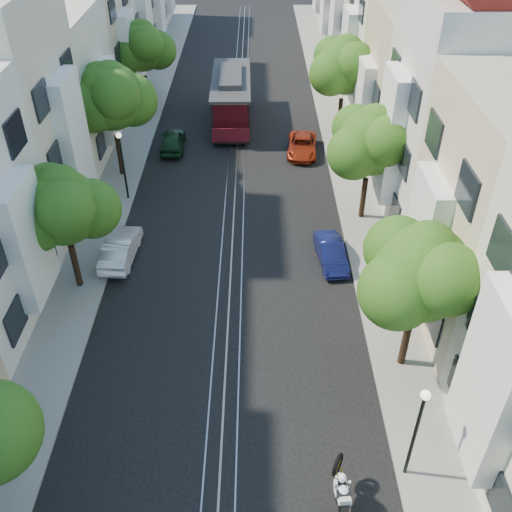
{
  "coord_description": "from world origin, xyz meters",
  "views": [
    {
      "loc": [
        1.21,
        -7.07,
        17.66
      ],
      "look_at": [
        1.25,
        13.47,
        2.2
      ],
      "focal_mm": 40.0,
      "sensor_mm": 36.0,
      "label": 1
    }
  ],
  "objects_px": {
    "tree_w_c": "(112,98)",
    "parked_car_w_far": "(173,140)",
    "cable_car": "(231,96)",
    "tree_e_b": "(422,275)",
    "lamp_west": "(122,156)",
    "parked_car_e_mid": "(331,253)",
    "sportbike_rider": "(342,491)",
    "parked_car_e_far": "(302,145)",
    "tree_w_b": "(63,209)",
    "parked_car_w_mid": "(121,248)",
    "tree_e_c": "(372,143)",
    "lamp_east": "(418,422)",
    "tree_w_d": "(142,48)",
    "tree_e_d": "(345,67)"
  },
  "relations": [
    {
      "from": "tree_w_d",
      "to": "parked_car_w_far",
      "type": "distance_m",
      "value": 8.77
    },
    {
      "from": "tree_w_b",
      "to": "tree_w_d",
      "type": "bearing_deg",
      "value": 90.0
    },
    {
      "from": "cable_car",
      "to": "parked_car_e_far",
      "type": "distance_m",
      "value": 7.22
    },
    {
      "from": "lamp_east",
      "to": "parked_car_w_mid",
      "type": "bearing_deg",
      "value": 134.24
    },
    {
      "from": "cable_car",
      "to": "parked_car_e_far",
      "type": "bearing_deg",
      "value": -47.01
    },
    {
      "from": "sportbike_rider",
      "to": "tree_w_c",
      "type": "bearing_deg",
      "value": 112.33
    },
    {
      "from": "tree_e_b",
      "to": "parked_car_w_mid",
      "type": "relative_size",
      "value": 1.68
    },
    {
      "from": "lamp_east",
      "to": "sportbike_rider",
      "type": "xyz_separation_m",
      "value": [
        -2.36,
        -1.17,
        -1.95
      ]
    },
    {
      "from": "cable_car",
      "to": "parked_car_w_mid",
      "type": "distance_m",
      "value": 17.7
    },
    {
      "from": "tree_w_d",
      "to": "parked_car_e_mid",
      "type": "distance_m",
      "value": 23.82
    },
    {
      "from": "sportbike_rider",
      "to": "parked_car_w_mid",
      "type": "bearing_deg",
      "value": 121.22
    },
    {
      "from": "tree_w_c",
      "to": "cable_car",
      "type": "xyz_separation_m",
      "value": [
        6.64,
        8.13,
        -3.06
      ]
    },
    {
      "from": "sportbike_rider",
      "to": "parked_car_e_far",
      "type": "height_order",
      "value": "sportbike_rider"
    },
    {
      "from": "lamp_west",
      "to": "parked_car_w_far",
      "type": "bearing_deg",
      "value": 74.02
    },
    {
      "from": "parked_car_e_mid",
      "to": "parked_car_e_far",
      "type": "distance_m",
      "value": 12.12
    },
    {
      "from": "tree_e_d",
      "to": "parked_car_e_mid",
      "type": "relative_size",
      "value": 1.99
    },
    {
      "from": "tree_e_c",
      "to": "tree_w_b",
      "type": "xyz_separation_m",
      "value": [
        -14.4,
        -6.0,
        -0.2
      ]
    },
    {
      "from": "lamp_east",
      "to": "parked_car_e_far",
      "type": "height_order",
      "value": "lamp_east"
    },
    {
      "from": "tree_e_d",
      "to": "parked_car_e_far",
      "type": "relative_size",
      "value": 1.67
    },
    {
      "from": "parked_car_e_mid",
      "to": "parked_car_w_mid",
      "type": "bearing_deg",
      "value": 171.98
    },
    {
      "from": "parked_car_e_mid",
      "to": "parked_car_w_mid",
      "type": "distance_m",
      "value": 10.65
    },
    {
      "from": "tree_w_b",
      "to": "parked_car_w_mid",
      "type": "relative_size",
      "value": 1.58
    },
    {
      "from": "tree_e_c",
      "to": "tree_e_d",
      "type": "distance_m",
      "value": 11.0
    },
    {
      "from": "tree_e_b",
      "to": "tree_w_c",
      "type": "relative_size",
      "value": 0.94
    },
    {
      "from": "tree_w_b",
      "to": "parked_car_e_mid",
      "type": "distance_m",
      "value": 12.91
    },
    {
      "from": "lamp_east",
      "to": "tree_w_b",
      "type": "bearing_deg",
      "value": 143.42
    },
    {
      "from": "tree_w_b",
      "to": "lamp_east",
      "type": "relative_size",
      "value": 1.51
    },
    {
      "from": "tree_e_b",
      "to": "tree_e_d",
      "type": "xyz_separation_m",
      "value": [
        0.0,
        22.0,
        0.13
      ]
    },
    {
      "from": "tree_e_b",
      "to": "lamp_west",
      "type": "bearing_deg",
      "value": 136.15
    },
    {
      "from": "tree_e_b",
      "to": "tree_w_d",
      "type": "distance_m",
      "value": 30.6
    },
    {
      "from": "lamp_east",
      "to": "parked_car_w_mid",
      "type": "distance_m",
      "value": 17.2
    },
    {
      "from": "tree_e_d",
      "to": "lamp_west",
      "type": "relative_size",
      "value": 1.65
    },
    {
      "from": "lamp_east",
      "to": "cable_car",
      "type": "height_order",
      "value": "lamp_east"
    },
    {
      "from": "tree_w_b",
      "to": "lamp_west",
      "type": "relative_size",
      "value": 1.51
    },
    {
      "from": "cable_car",
      "to": "parked_car_e_mid",
      "type": "height_order",
      "value": "cable_car"
    },
    {
      "from": "tree_w_d",
      "to": "sportbike_rider",
      "type": "height_order",
      "value": "tree_w_d"
    },
    {
      "from": "cable_car",
      "to": "sportbike_rider",
      "type": "bearing_deg",
      "value": -82.49
    },
    {
      "from": "tree_e_d",
      "to": "tree_w_d",
      "type": "distance_m",
      "value": 15.25
    },
    {
      "from": "lamp_west",
      "to": "sportbike_rider",
      "type": "distance_m",
      "value": 21.82
    },
    {
      "from": "tree_e_c",
      "to": "parked_car_w_far",
      "type": "xyz_separation_m",
      "value": [
        -11.66,
        8.66,
        -3.94
      ]
    },
    {
      "from": "lamp_east",
      "to": "parked_car_w_far",
      "type": "height_order",
      "value": "lamp_east"
    },
    {
      "from": "lamp_west",
      "to": "parked_car_e_mid",
      "type": "relative_size",
      "value": 1.21
    },
    {
      "from": "sportbike_rider",
      "to": "cable_car",
      "type": "height_order",
      "value": "cable_car"
    },
    {
      "from": "tree_w_d",
      "to": "parked_car_e_far",
      "type": "relative_size",
      "value": 1.59
    },
    {
      "from": "tree_e_d",
      "to": "cable_car",
      "type": "xyz_separation_m",
      "value": [
        -7.76,
        2.13,
        -2.86
      ]
    },
    {
      "from": "tree_w_c",
      "to": "parked_car_w_far",
      "type": "bearing_deg",
      "value": 53.19
    },
    {
      "from": "lamp_east",
      "to": "parked_car_e_mid",
      "type": "bearing_deg",
      "value": 96.04
    },
    {
      "from": "lamp_east",
      "to": "cable_car",
      "type": "bearing_deg",
      "value": 103.15
    },
    {
      "from": "tree_w_b",
      "to": "parked_car_w_mid",
      "type": "bearing_deg",
      "value": 55.54
    },
    {
      "from": "tree_e_c",
      "to": "tree_w_d",
      "type": "bearing_deg",
      "value": 131.99
    }
  ]
}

